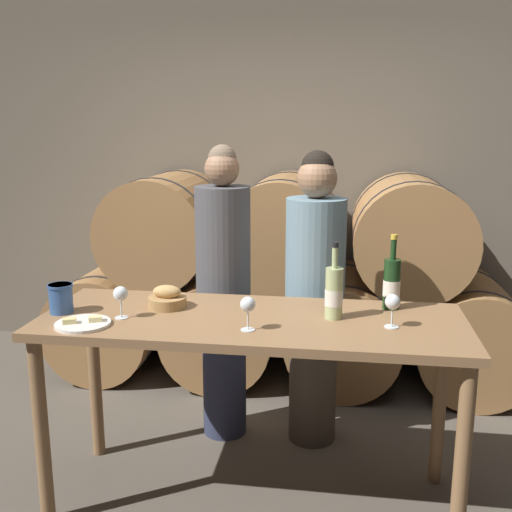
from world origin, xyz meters
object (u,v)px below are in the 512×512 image
person_right (315,297)px  cheese_plate (83,323)px  blue_crock (61,297)px  wine_glass_left (248,306)px  wine_bottle_red (392,283)px  wine_glass_center (393,303)px  person_left (223,291)px  wine_bottle_white (334,293)px  tasting_table (252,342)px  bread_basket (167,299)px  wine_glass_far_left (121,295)px

person_right → cheese_plate: (-0.95, -0.84, 0.09)m
blue_crock → wine_glass_left: wine_glass_left is taller
blue_crock → person_right: bearing=31.4°
person_right → wine_bottle_red: size_ratio=4.63×
wine_glass_left → blue_crock: bearing=172.8°
blue_crock → wine_glass_center: (1.48, 0.01, 0.03)m
person_right → wine_bottle_red: (0.37, -0.40, 0.20)m
person_left → wine_bottle_white: person_left is taller
tasting_table → wine_glass_center: (0.61, -0.04, 0.22)m
person_left → bread_basket: size_ratio=9.21×
tasting_table → cheese_plate: bearing=-163.2°
wine_bottle_white → wine_glass_far_left: wine_bottle_white is taller
person_right → wine_glass_left: bearing=-106.8°
person_left → blue_crock: size_ratio=12.32×
wine_bottle_red → person_right: bearing=133.0°
blue_crock → cheese_plate: 0.24m
wine_glass_center → wine_glass_far_left: bearing=-177.7°
person_left → wine_glass_left: size_ratio=11.33×
person_right → bread_basket: (-0.66, -0.53, 0.12)m
person_left → wine_glass_far_left: (-0.32, -0.72, 0.17)m
wine_glass_left → person_left: bearing=108.5°
person_left → cheese_plate: size_ratio=6.99×
bread_basket → person_right: bearing=38.7°
bread_basket → wine_glass_left: (0.43, -0.26, 0.07)m
blue_crock → wine_glass_center: size_ratio=0.92×
tasting_table → wine_glass_center: bearing=-4.1°
wine_bottle_red → wine_glass_left: (-0.61, -0.39, -0.01)m
wine_bottle_red → bread_basket: bearing=-172.7°
wine_glass_left → wine_glass_center: same height
person_left → wine_glass_center: bearing=-37.8°
wine_glass_far_left → wine_glass_center: (1.18, 0.05, 0.00)m
blue_crock → wine_glass_far_left: wine_glass_far_left is taller
blue_crock → wine_glass_left: bearing=-7.2°
bread_basket → wine_glass_far_left: wine_glass_far_left is taller
blue_crock → bread_basket: bearing=18.2°
wine_bottle_white → tasting_table: bearing=-173.2°
wine_bottle_white → blue_crock: size_ratio=2.57×
tasting_table → person_right: 0.67m
tasting_table → person_left: person_left is taller
bread_basket → wine_glass_left: wine_glass_left is taller
blue_crock → bread_basket: blue_crock is taller
bread_basket → wine_glass_far_left: 0.25m
person_left → wine_glass_far_left: size_ratio=11.33×
tasting_table → person_right: (0.25, 0.63, 0.04)m
person_right → wine_glass_center: (0.36, -0.67, 0.18)m
cheese_plate → wine_glass_center: size_ratio=1.62×
tasting_table → person_right: bearing=68.2°
tasting_table → wine_glass_center: 0.65m
tasting_table → wine_bottle_white: wine_bottle_white is taller
person_left → wine_glass_center: person_left is taller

